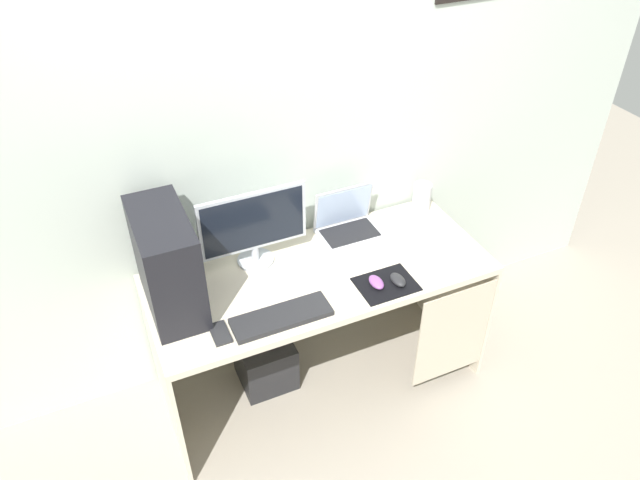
% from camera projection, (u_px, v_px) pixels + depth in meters
% --- Properties ---
extents(ground_plane, '(8.00, 8.00, 0.00)m').
position_uv_depth(ground_plane, '(320.00, 377.00, 3.20)').
color(ground_plane, '#9E9384').
extents(wall_back, '(4.00, 0.05, 2.60)m').
position_uv_depth(wall_back, '(287.00, 125.00, 2.68)').
color(wall_back, beige).
rests_on(wall_back, ground_plane).
extents(desk, '(1.57, 0.65, 0.73)m').
position_uv_depth(desk, '(325.00, 294.00, 2.84)').
color(desk, beige).
rests_on(desk, ground_plane).
extents(pc_tower, '(0.21, 0.45, 0.45)m').
position_uv_depth(pc_tower, '(167.00, 263.00, 2.46)').
color(pc_tower, black).
rests_on(pc_tower, desk).
extents(monitor, '(0.50, 0.17, 0.38)m').
position_uv_depth(monitor, '(253.00, 226.00, 2.69)').
color(monitor, '#B7BCC6').
rests_on(monitor, desk).
extents(laptop, '(0.31, 0.24, 0.24)m').
position_uv_depth(laptop, '(349.00, 225.00, 2.96)').
color(laptop, silver).
rests_on(laptop, desk).
extents(speaker, '(0.09, 0.09, 0.15)m').
position_uv_depth(speaker, '(422.00, 197.00, 3.11)').
color(speaker, silver).
rests_on(speaker, desk).
extents(keyboard, '(0.42, 0.14, 0.02)m').
position_uv_depth(keyboard, '(281.00, 317.00, 2.51)').
color(keyboard, '#232326').
rests_on(keyboard, desk).
extents(mousepad, '(0.26, 0.20, 0.00)m').
position_uv_depth(mousepad, '(386.00, 284.00, 2.69)').
color(mousepad, black).
rests_on(mousepad, desk).
extents(mouse_left, '(0.06, 0.10, 0.03)m').
position_uv_depth(mouse_left, '(376.00, 282.00, 2.67)').
color(mouse_left, '#8C4C99').
rests_on(mouse_left, mousepad).
extents(mouse_right, '(0.06, 0.10, 0.03)m').
position_uv_depth(mouse_right, '(398.00, 280.00, 2.68)').
color(mouse_right, '#232326').
rests_on(mouse_right, mousepad).
extents(cell_phone, '(0.07, 0.13, 0.01)m').
position_uv_depth(cell_phone, '(220.00, 333.00, 2.44)').
color(cell_phone, '#232326').
rests_on(cell_phone, desk).
extents(subwoofer, '(0.27, 0.27, 0.27)m').
position_uv_depth(subwoofer, '(265.00, 361.00, 3.11)').
color(subwoofer, '#232326').
rests_on(subwoofer, ground_plane).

